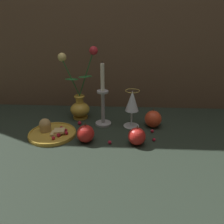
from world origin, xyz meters
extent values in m
plane|color=#232D23|center=(0.00, 0.00, 0.00)|extent=(2.40, 2.40, 0.00)
cylinder|color=gold|center=(-0.13, 0.15, 0.01)|extent=(0.08, 0.08, 0.01)
ellipsoid|color=gold|center=(-0.13, 0.15, 0.05)|extent=(0.10, 0.10, 0.08)
cylinder|color=gold|center=(-0.13, 0.15, 0.10)|extent=(0.04, 0.04, 0.05)
torus|color=gold|center=(-0.13, 0.15, 0.12)|extent=(0.06, 0.06, 0.01)
cylinder|color=#23662D|center=(-0.17, 0.16, 0.22)|extent=(0.08, 0.02, 0.20)
ellipsoid|color=#23662D|center=(-0.16, 0.16, 0.21)|extent=(0.08, 0.05, 0.00)
sphere|color=#EFD67A|center=(-0.20, 0.17, 0.31)|extent=(0.04, 0.04, 0.04)
cylinder|color=#23662D|center=(-0.09, 0.16, 0.23)|extent=(0.09, 0.01, 0.23)
ellipsoid|color=#23662D|center=(-0.09, 0.16, 0.22)|extent=(0.08, 0.07, 0.00)
sphere|color=red|center=(-0.05, 0.16, 0.35)|extent=(0.04, 0.04, 0.04)
cylinder|color=gold|center=(-0.22, -0.04, 0.01)|extent=(0.21, 0.21, 0.01)
torus|color=gold|center=(-0.22, -0.04, 0.01)|extent=(0.21, 0.21, 0.01)
cylinder|color=tan|center=(-0.26, -0.02, 0.03)|extent=(0.05, 0.05, 0.03)
sphere|color=tan|center=(-0.26, -0.02, 0.04)|extent=(0.05, 0.05, 0.05)
cube|color=#DBBC7A|center=(-0.20, -0.05, 0.01)|extent=(0.05, 0.05, 0.01)
cube|color=#DBBC7A|center=(-0.18, -0.05, 0.03)|extent=(0.05, 0.05, 0.01)
sphere|color=#AD192D|center=(-0.20, -0.10, 0.02)|extent=(0.02, 0.02, 0.02)
sphere|color=#AD192D|center=(-0.18, -0.07, 0.02)|extent=(0.02, 0.02, 0.02)
sphere|color=#AD192D|center=(-0.15, -0.05, 0.02)|extent=(0.02, 0.02, 0.02)
sphere|color=#AD192D|center=(-0.16, -0.03, 0.02)|extent=(0.01, 0.01, 0.01)
sphere|color=#AD192D|center=(-0.19, 0.00, 0.02)|extent=(0.01, 0.01, 0.01)
cylinder|color=silver|center=(0.14, 0.07, 0.00)|extent=(0.08, 0.08, 0.00)
cylinder|color=silver|center=(0.14, 0.07, 0.04)|extent=(0.01, 0.01, 0.08)
cone|color=silver|center=(0.14, 0.07, 0.13)|extent=(0.07, 0.07, 0.10)
cone|color=gold|center=(0.14, 0.07, 0.12)|extent=(0.06, 0.06, 0.07)
torus|color=gold|center=(0.14, 0.07, 0.18)|extent=(0.07, 0.07, 0.00)
cylinder|color=#A3A3A8|center=(0.00, 0.08, 0.01)|extent=(0.08, 0.08, 0.01)
cylinder|color=#A3A3A8|center=(0.00, 0.08, 0.09)|extent=(0.02, 0.02, 0.16)
cylinder|color=#A3A3A8|center=(0.00, 0.08, 0.17)|extent=(0.05, 0.05, 0.01)
cylinder|color=silver|center=(0.00, 0.08, 0.24)|extent=(0.02, 0.02, 0.13)
cylinder|color=black|center=(0.00, 0.08, 0.31)|extent=(0.00, 0.00, 0.01)
sphere|color=red|center=(0.16, -0.10, 0.04)|extent=(0.07, 0.07, 0.07)
cylinder|color=#4C3319|center=(0.16, -0.10, 0.08)|extent=(0.00, 0.00, 0.01)
sphere|color=red|center=(-0.06, -0.09, 0.04)|extent=(0.08, 0.08, 0.08)
cylinder|color=#4C3319|center=(-0.06, -0.09, 0.08)|extent=(0.00, 0.00, 0.01)
sphere|color=#D14223|center=(0.24, 0.07, 0.04)|extent=(0.08, 0.08, 0.08)
cylinder|color=#4C3319|center=(0.24, 0.07, 0.09)|extent=(0.00, 0.00, 0.01)
sphere|color=#AD192D|center=(0.23, 0.01, 0.01)|extent=(0.01, 0.01, 0.01)
sphere|color=#AD192D|center=(0.04, -0.11, 0.01)|extent=(0.02, 0.02, 0.02)
sphere|color=#AD192D|center=(-0.12, 0.07, 0.01)|extent=(0.02, 0.02, 0.02)
sphere|color=#AD192D|center=(0.23, -0.07, 0.01)|extent=(0.01, 0.01, 0.01)
camera|label=1|loc=(0.10, -0.90, 0.48)|focal=35.00mm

